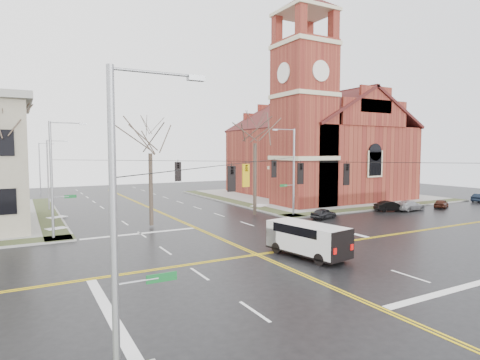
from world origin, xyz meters
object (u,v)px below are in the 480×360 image
signal_pole_ne (292,169)px  church (313,140)px  parked_car_b (391,206)px  parked_car_e (480,198)px  tree_ne (255,138)px  tree_nw_near (150,149)px  signal_pole_nw (54,176)px  parked_car_d (441,203)px  streetlight_north_a (49,172)px  tree_nw_far (6,130)px  cargo_van (305,237)px  signal_pole_sw (120,224)px  streetlight_north_b (41,166)px  parked_car_a (324,213)px  parked_car_c (410,205)px

signal_pole_ne → church: bearing=44.7°
signal_pole_ne → parked_car_b: 12.86m
parked_car_e → tree_ne: tree_ne is taller
parked_car_b → tree_nw_near: size_ratio=0.37×
signal_pole_nw → parked_car_d: signal_pole_nw is taller
parked_car_d → tree_ne: tree_ne is taller
streetlight_north_a → tree_nw_far: bearing=-105.4°
signal_pole_nw → cargo_van: 19.57m
parked_car_b → tree_ne: tree_ne is taller
signal_pole_nw → signal_pole_sw: (0.00, -23.00, 0.00)m
cargo_van → tree_ne: tree_ne is taller
church → cargo_van: church is taller
parked_car_d → tree_nw_far: bearing=57.4°
signal_pole_sw → parked_car_e: 55.81m
signal_pole_ne → signal_pole_sw: 32.28m
parked_car_d → tree_nw_far: 46.36m
signal_pole_nw → tree_ne: 19.67m
cargo_van → parked_car_b: bearing=17.2°
cargo_van → signal_pole_ne: bearing=46.5°
streetlight_north_b → tree_nw_far: (-3.82, -33.90, 4.02)m
cargo_van → church: bearing=40.0°
signal_pole_sw → tree_ne: 31.78m
parked_car_a → parked_car_e: bearing=-103.7°
parked_car_b → parked_car_c: size_ratio=0.89×
tree_ne → signal_pole_sw: bearing=-127.6°
tree_nw_far → tree_nw_near: (11.15, -1.19, -1.41)m
signal_pole_nw → parked_car_c: bearing=-5.1°
parked_car_a → tree_nw_near: 18.28m
signal_pole_ne → parked_car_d: 20.28m
church → cargo_van: 35.36m
tree_nw_far → tree_ne: (22.45, -0.56, -0.34)m
signal_pole_sw → streetlight_north_a: bearing=89.0°
signal_pole_ne → parked_car_b: bearing=-12.9°
signal_pole_ne → tree_nw_far: tree_nw_far is taller
signal_pole_ne → parked_car_e: 29.62m
signal_pole_nw → tree_nw_near: (8.00, 1.41, 2.14)m
parked_car_b → parked_car_a: bearing=110.6°
parked_car_d → signal_pole_nw: bearing=60.3°
streetlight_north_a → parked_car_e: size_ratio=2.36×
signal_pole_nw → parked_car_b: bearing=-4.5°
parked_car_c → tree_nw_near: tree_nw_near is taller
signal_pole_ne → tree_nw_far: 26.17m
signal_pole_ne → signal_pole_nw: same height
tree_nw_near → parked_car_e: bearing=-5.4°
signal_pole_sw → tree_nw_far: (-3.15, 25.60, 3.54)m
church → tree_nw_near: church is taller
signal_pole_nw → tree_nw_far: size_ratio=0.77×
signal_pole_ne → cargo_van: signal_pole_ne is taller
signal_pole_nw → signal_pole_sw: size_ratio=1.00×
parked_car_b → parked_car_e: (17.37, -0.03, -0.03)m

